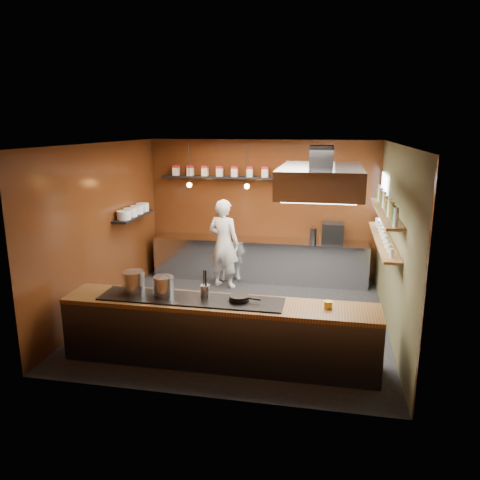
% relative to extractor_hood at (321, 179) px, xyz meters
% --- Properties ---
extents(floor, '(5.00, 5.00, 0.00)m').
position_rel_extractor_hood_xyz_m(floor, '(-1.30, 0.40, -2.51)').
color(floor, black).
rests_on(floor, ground).
extents(back_wall, '(5.00, 0.00, 5.00)m').
position_rel_extractor_hood_xyz_m(back_wall, '(-1.30, 2.90, -1.01)').
color(back_wall, '#3F1B0B').
rests_on(back_wall, ground).
extents(left_wall, '(0.00, 5.00, 5.00)m').
position_rel_extractor_hood_xyz_m(left_wall, '(-3.80, 0.40, -1.01)').
color(left_wall, '#3F1B0B').
rests_on(left_wall, ground).
extents(right_wall, '(0.00, 5.00, 5.00)m').
position_rel_extractor_hood_xyz_m(right_wall, '(1.20, 0.40, -1.01)').
color(right_wall, '#4C4B2B').
rests_on(right_wall, ground).
extents(ceiling, '(5.00, 5.00, 0.00)m').
position_rel_extractor_hood_xyz_m(ceiling, '(-1.30, 0.40, 0.49)').
color(ceiling, silver).
rests_on(ceiling, back_wall).
extents(window_pane, '(0.00, 1.00, 1.00)m').
position_rel_extractor_hood_xyz_m(window_pane, '(1.15, 2.10, -0.61)').
color(window_pane, white).
rests_on(window_pane, right_wall).
extents(prep_counter, '(4.60, 0.65, 0.90)m').
position_rel_extractor_hood_xyz_m(prep_counter, '(-1.30, 2.57, -2.06)').
color(prep_counter, silver).
rests_on(prep_counter, floor).
extents(pass_counter, '(4.40, 0.72, 0.94)m').
position_rel_extractor_hood_xyz_m(pass_counter, '(-1.30, -1.20, -2.04)').
color(pass_counter, '#38383D').
rests_on(pass_counter, floor).
extents(tin_shelf, '(2.60, 0.26, 0.04)m').
position_rel_extractor_hood_xyz_m(tin_shelf, '(-2.20, 2.76, -0.31)').
color(tin_shelf, black).
rests_on(tin_shelf, back_wall).
extents(plate_shelf, '(0.30, 1.40, 0.04)m').
position_rel_extractor_hood_xyz_m(plate_shelf, '(-3.64, 1.40, -0.96)').
color(plate_shelf, black).
rests_on(plate_shelf, left_wall).
extents(bottle_shelf_upper, '(0.26, 2.80, 0.04)m').
position_rel_extractor_hood_xyz_m(bottle_shelf_upper, '(1.04, 0.70, -0.59)').
color(bottle_shelf_upper, brown).
rests_on(bottle_shelf_upper, right_wall).
extents(bottle_shelf_lower, '(0.26, 2.80, 0.04)m').
position_rel_extractor_hood_xyz_m(bottle_shelf_lower, '(1.04, 0.70, -1.06)').
color(bottle_shelf_lower, brown).
rests_on(bottle_shelf_lower, right_wall).
extents(extractor_hood, '(1.20, 2.00, 0.72)m').
position_rel_extractor_hood_xyz_m(extractor_hood, '(0.00, 0.00, 0.00)').
color(extractor_hood, '#38383D').
rests_on(extractor_hood, ceiling).
extents(pendant_left, '(0.10, 0.10, 0.95)m').
position_rel_extractor_hood_xyz_m(pendant_left, '(-2.70, 2.10, -0.35)').
color(pendant_left, black).
rests_on(pendant_left, ceiling).
extents(pendant_right, '(0.10, 0.10, 0.95)m').
position_rel_extractor_hood_xyz_m(pendant_right, '(-1.50, 2.10, -0.35)').
color(pendant_right, black).
rests_on(pendant_right, ceiling).
extents(storage_tins, '(2.43, 0.13, 0.22)m').
position_rel_extractor_hood_xyz_m(storage_tins, '(-2.05, 2.76, -0.17)').
color(storage_tins, beige).
rests_on(storage_tins, tin_shelf).
extents(plate_stacks, '(0.26, 1.16, 0.16)m').
position_rel_extractor_hood_xyz_m(plate_stacks, '(-3.64, 1.40, -0.86)').
color(plate_stacks, silver).
rests_on(plate_stacks, plate_shelf).
extents(bottles, '(0.06, 2.66, 0.24)m').
position_rel_extractor_hood_xyz_m(bottles, '(1.04, 0.70, -0.45)').
color(bottles, silver).
rests_on(bottles, bottle_shelf_upper).
extents(wine_glasses, '(0.07, 2.37, 0.13)m').
position_rel_extractor_hood_xyz_m(wine_glasses, '(1.04, 0.70, -0.97)').
color(wine_glasses, silver).
rests_on(wine_glasses, bottle_shelf_lower).
extents(stockpot_large, '(0.34, 0.34, 0.31)m').
position_rel_extractor_hood_xyz_m(stockpot_large, '(-2.58, -1.11, -1.41)').
color(stockpot_large, silver).
rests_on(stockpot_large, pass_counter).
extents(stockpot_small, '(0.32, 0.32, 0.27)m').
position_rel_extractor_hood_xyz_m(stockpot_small, '(-2.11, -1.15, -1.43)').
color(stockpot_small, silver).
rests_on(stockpot_small, pass_counter).
extents(utensil_crock, '(0.15, 0.15, 0.17)m').
position_rel_extractor_hood_xyz_m(utensil_crock, '(-1.52, -1.10, -1.48)').
color(utensil_crock, silver).
rests_on(utensil_crock, pass_counter).
extents(frying_pan, '(0.46, 0.29, 0.07)m').
position_rel_extractor_hood_xyz_m(frying_pan, '(-1.01, -1.16, -1.53)').
color(frying_pan, black).
rests_on(frying_pan, pass_counter).
extents(butter_jar, '(0.15, 0.15, 0.10)m').
position_rel_extractor_hood_xyz_m(butter_jar, '(0.19, -1.16, -1.54)').
color(butter_jar, gold).
rests_on(butter_jar, pass_counter).
extents(espresso_machine, '(0.44, 0.42, 0.44)m').
position_rel_extractor_hood_xyz_m(espresso_machine, '(0.24, 2.51, -1.39)').
color(espresso_machine, black).
rests_on(espresso_machine, prep_counter).
extents(chef, '(0.77, 0.61, 1.85)m').
position_rel_extractor_hood_xyz_m(chef, '(-1.96, 1.98, -1.58)').
color(chef, white).
rests_on(chef, floor).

